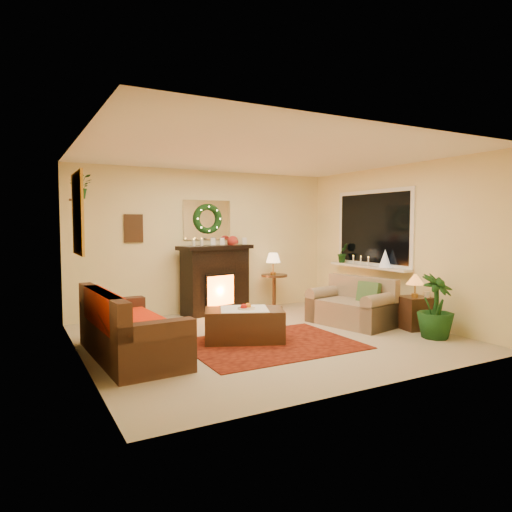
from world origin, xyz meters
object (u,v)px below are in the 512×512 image
sofa (132,322)px  loveseat (351,299)px  side_table_round (274,292)px  end_table_square (414,312)px  fireplace (216,283)px  coffee_table (244,326)px

sofa → loveseat: 3.53m
sofa → side_table_round: sofa is taller
loveseat → end_table_square: loveseat is taller
fireplace → side_table_round: bearing=-19.8°
fireplace → end_table_square: bearing=-64.2°
sofa → loveseat: size_ratio=1.48×
side_table_round → coffee_table: size_ratio=0.61×
fireplace → coffee_table: bearing=-116.4°
side_table_round → coffee_table: (-1.65, -1.95, -0.11)m
fireplace → loveseat: 2.48m
fireplace → coffee_table: size_ratio=1.19×
sofa → end_table_square: 4.24m
end_table_square → coffee_table: (-2.66, 0.58, -0.06)m
loveseat → side_table_round: 1.86m
fireplace → side_table_round: fireplace is taller
sofa → fireplace: (2.01, 2.08, 0.12)m
fireplace → loveseat: size_ratio=0.97×
loveseat → end_table_square: bearing=-59.8°
fireplace → side_table_round: (1.17, -0.13, -0.23)m
fireplace → loveseat: fireplace is taller
sofa → loveseat: bearing=-1.3°
coffee_table → fireplace: bearing=100.4°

